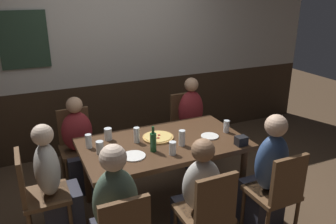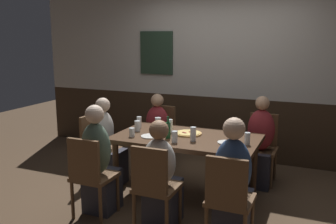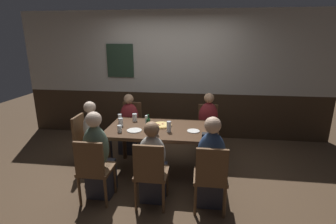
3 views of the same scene
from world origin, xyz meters
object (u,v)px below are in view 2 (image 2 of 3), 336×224
at_px(beer_glass_half, 137,126).
at_px(beer_bottle_green, 168,130).
at_px(chair_left_near, 90,173).
at_px(person_left_near, 99,167).
at_px(pint_glass_pale, 158,123).
at_px(dining_table, 186,143).
at_px(person_left_far, 156,139).
at_px(pizza, 188,133).
at_px(beer_glass_tall, 247,139).
at_px(plate_white_small, 226,143).
at_px(chair_left_far, 161,133).
at_px(condiment_caddy, 236,148).
at_px(chair_right_near, 229,196).
at_px(highball_clear, 193,135).
at_px(pint_glass_stout, 132,133).
at_px(pint_glass_amber, 175,138).
at_px(chair_mid_near, 154,184).
at_px(plate_white_large, 150,136).
at_px(tumbler_short, 170,127).
at_px(person_right_near, 233,189).
at_px(chair_right_far, 262,144).
at_px(person_mid_near, 161,181).
at_px(person_head_west, 107,148).
at_px(person_right_far, 260,149).
at_px(chair_head_west, 97,145).
at_px(tumbler_water, 139,123).

relative_size(beer_glass_half, beer_bottle_green, 0.50).
distance_m(chair_left_near, beer_glass_half, 0.95).
bearing_deg(person_left_near, pint_glass_pale, 76.95).
relative_size(dining_table, person_left_far, 1.51).
xyz_separation_m(pizza, beer_glass_tall, (0.72, -0.16, 0.05)).
height_order(beer_bottle_green, plate_white_small, beer_bottle_green).
distance_m(chair_left_far, condiment_caddy, 1.90).
relative_size(chair_right_near, beer_glass_half, 7.05).
xyz_separation_m(pizza, highball_clear, (0.15, -0.25, 0.06)).
bearing_deg(pint_glass_stout, pint_glass_amber, -3.20).
xyz_separation_m(dining_table, condiment_caddy, (0.66, -0.38, 0.13)).
xyz_separation_m(chair_mid_near, plate_white_large, (-0.38, 0.71, 0.25)).
height_order(pint_glass_amber, tumbler_short, tumbler_short).
relative_size(dining_table, person_right_near, 1.39).
relative_size(chair_right_far, beer_bottle_green, 3.51).
height_order(person_mid_near, pizza, person_mid_near).
height_order(chair_left_far, chair_right_far, same).
distance_m(chair_mid_near, person_left_near, 0.74).
xyz_separation_m(person_mid_near, highball_clear, (0.13, 0.57, 0.35)).
height_order(person_head_west, pizza, person_head_west).
bearing_deg(chair_right_near, chair_right_far, 90.00).
relative_size(person_right_far, beer_glass_half, 9.15).
relative_size(beer_glass_tall, pint_glass_amber, 1.04).
relative_size(chair_left_near, pint_glass_stout, 8.61).
height_order(chair_right_near, tumbler_short, tumbler_short).
bearing_deg(beer_glass_half, pint_glass_stout, -76.00).
xyz_separation_m(chair_mid_near, person_mid_near, (0.00, 0.16, -0.04)).
height_order(person_mid_near, tumbler_short, person_mid_near).
distance_m(chair_mid_near, person_left_far, 1.75).
height_order(chair_head_west, chair_mid_near, same).
height_order(person_mid_near, pint_glass_stout, person_mid_near).
distance_m(dining_table, beer_glass_half, 0.66).
relative_size(person_left_far, highball_clear, 6.90).
xyz_separation_m(person_left_far, tumbler_short, (0.48, -0.61, 0.36)).
bearing_deg(beer_bottle_green, chair_left_near, -126.82).
height_order(highball_clear, plate_white_small, highball_clear).
distance_m(chair_right_far, highball_clear, 1.23).
xyz_separation_m(tumbler_water, beer_glass_half, (0.07, -0.17, -0.00)).
relative_size(dining_table, highball_clear, 10.44).
distance_m(person_right_near, plate_white_large, 1.25).
bearing_deg(person_right_near, person_left_near, -179.99).
bearing_deg(beer_glass_half, chair_left_far, 95.32).
bearing_deg(chair_left_near, person_left_near, 90.00).
height_order(person_right_near, plate_white_large, person_right_near).
distance_m(chair_mid_near, pizza, 1.01).
relative_size(person_mid_near, pint_glass_stout, 10.68).
xyz_separation_m(beer_glass_tall, pint_glass_stout, (-1.28, -0.20, -0.01)).
distance_m(beer_bottle_green, plate_white_small, 0.66).
bearing_deg(chair_right_far, person_left_far, -173.47).
bearing_deg(pint_glass_amber, condiment_caddy, -8.22).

